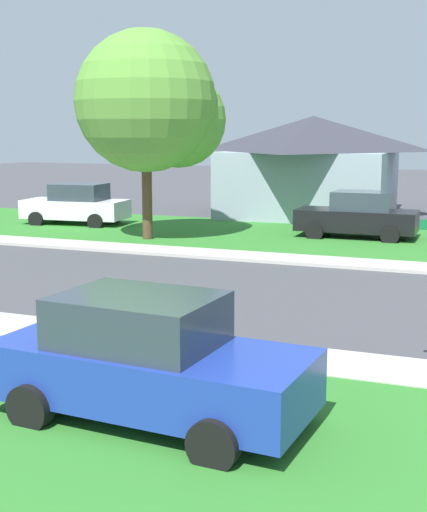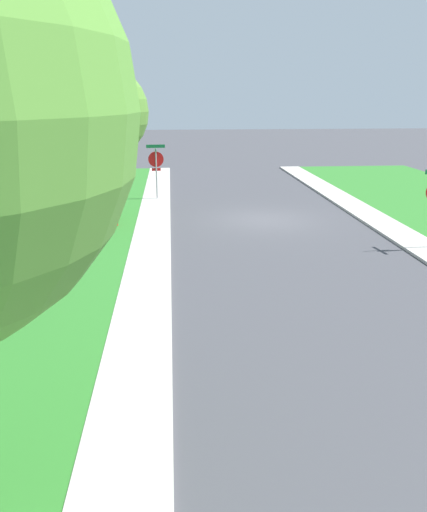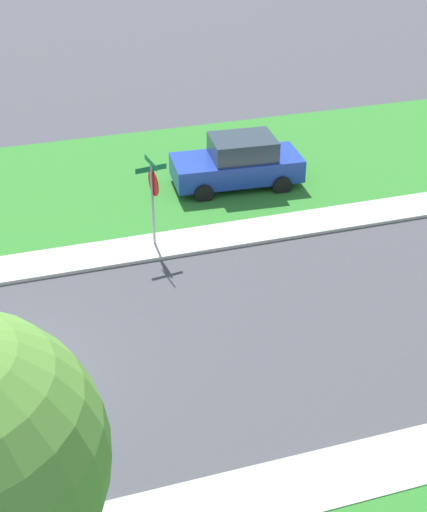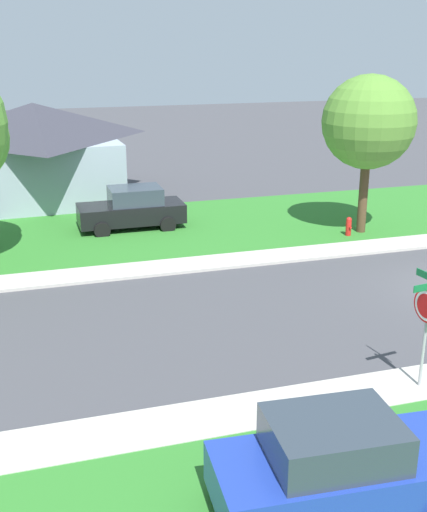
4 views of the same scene
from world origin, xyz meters
name	(u,v)px [view 4 (image 4 of 4)]	position (x,y,z in m)	size (l,w,h in m)	color
sidewalk_east	(64,277)	(4.70, 12.00, 0.05)	(1.40, 56.00, 0.10)	#B7B2A8
lawn_east	(55,238)	(9.40, 12.00, 0.04)	(8.00, 56.00, 0.08)	#2D7528
sidewalk_west	(102,437)	(-4.70, 12.00, 0.05)	(1.40, 56.00, 0.10)	#B7B2A8
stop_sign_far_corner	(427,313)	(-4.83, 4.90, 1.89)	(0.91, 0.91, 2.77)	#9E9EA3
car_black_kerbside_mid	(132,209)	(9.83, 8.81, 0.87)	(2.06, 4.31, 1.76)	black
car_blue_across_road	(340,466)	(-7.86, 8.48, 0.87)	(2.25, 4.41, 1.76)	#1E389E
tree_sidewalk_mid	(369,125)	(6.75, -0.08, 4.34)	(3.89, 3.62, 6.28)	#4C3823
house_right_setback	(36,149)	(16.93, 12.24, 2.38)	(9.32, 8.17, 4.60)	#93A3B2
fire_hydrant	(349,227)	(6.21, 0.80, 0.44)	(0.38, 0.22, 0.83)	red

